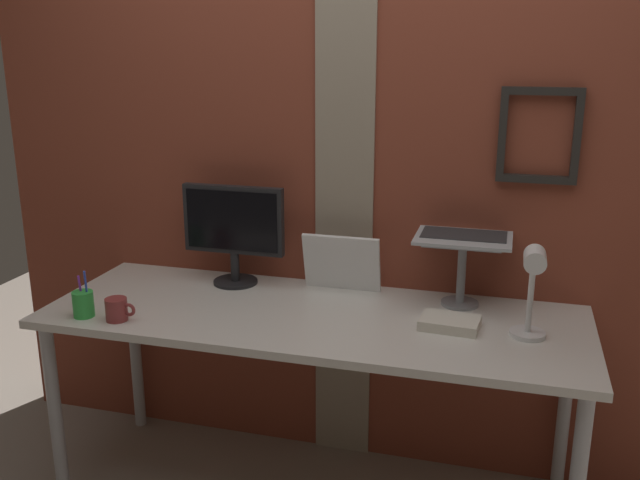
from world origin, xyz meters
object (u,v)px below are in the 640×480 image
object	(u,v)px
laptop	(466,221)
coffee_mug	(117,309)
desk_lamp	(532,283)
pen_cup	(83,304)
whiteboard_panel	(342,263)
monitor	(233,226)

from	to	relation	value
laptop	coffee_mug	distance (m)	1.31
desk_lamp	pen_cup	world-z (taller)	desk_lamp
whiteboard_panel	coffee_mug	size ratio (longest dim) A/B	2.71
coffee_mug	laptop	bearing A→B (deg)	25.62
desk_lamp	pen_cup	distance (m)	1.56
laptop	coffee_mug	bearing A→B (deg)	-154.38
monitor	laptop	distance (m)	0.91
monitor	pen_cup	world-z (taller)	monitor
laptop	whiteboard_panel	distance (m)	0.51
monitor	coffee_mug	bearing A→B (deg)	-117.48
monitor	desk_lamp	distance (m)	1.18
whiteboard_panel	desk_lamp	xyz separation A→B (m)	(0.71, -0.32, 0.09)
desk_lamp	coffee_mug	size ratio (longest dim) A/B	2.94
whiteboard_panel	pen_cup	size ratio (longest dim) A/B	1.76
pen_cup	coffee_mug	size ratio (longest dim) A/B	1.54
desk_lamp	laptop	bearing A→B (deg)	124.24
laptop	pen_cup	distance (m)	1.43
coffee_mug	monitor	bearing A→B (deg)	62.52
monitor	coffee_mug	size ratio (longest dim) A/B	3.69
whiteboard_panel	pen_cup	xyz separation A→B (m)	(-0.83, -0.51, -0.07)
desk_lamp	monitor	bearing A→B (deg)	166.09
laptop	desk_lamp	xyz separation A→B (m)	(0.24, -0.36, -0.10)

